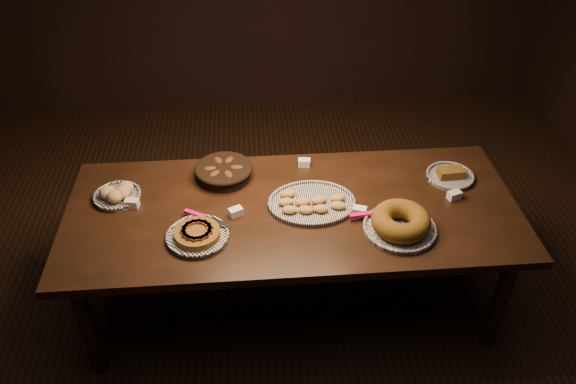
{
  "coord_description": "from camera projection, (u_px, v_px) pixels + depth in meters",
  "views": [
    {
      "loc": [
        -0.21,
        -2.28,
        2.65
      ],
      "look_at": [
        -0.02,
        0.05,
        0.82
      ],
      "focal_mm": 35.0,
      "sensor_mm": 36.0,
      "label": 1
    }
  ],
  "objects": [
    {
      "name": "apple_tart_plate",
      "position": [
        197.0,
        234.0,
        2.78
      ],
      "size": [
        0.32,
        0.35,
        0.06
      ],
      "rotation": [
        0.0,
        0.0,
        0.1
      ],
      "color": "white",
      "rests_on": "buffet_table"
    },
    {
      "name": "bread_roll_plate",
      "position": [
        117.0,
        194.0,
        3.02
      ],
      "size": [
        0.26,
        0.26,
        0.08
      ],
      "rotation": [
        0.0,
        0.0,
        0.07
      ],
      "color": "white",
      "rests_on": "buffet_table"
    },
    {
      "name": "buffet_table",
      "position": [
        293.0,
        218.0,
        3.02
      ],
      "size": [
        2.4,
        1.0,
        0.75
      ],
      "color": "black",
      "rests_on": "ground"
    },
    {
      "name": "madeleine_platter",
      "position": [
        311.0,
        203.0,
        2.98
      ],
      "size": [
        0.47,
        0.38,
        0.05
      ],
      "rotation": [
        0.0,
        0.0,
        -0.21
      ],
      "color": "black",
      "rests_on": "buffet_table"
    },
    {
      "name": "bundt_cake_plate",
      "position": [
        400.0,
        223.0,
        2.81
      ],
      "size": [
        0.43,
        0.37,
        0.12
      ],
      "rotation": [
        0.0,
        0.0,
        -0.27
      ],
      "color": "black",
      "rests_on": "buffet_table"
    },
    {
      "name": "loaf_plate",
      "position": [
        450.0,
        175.0,
        3.17
      ],
      "size": [
        0.27,
        0.27,
        0.06
      ],
      "rotation": [
        0.0,
        0.0,
        0.06
      ],
      "color": "black",
      "rests_on": "buffet_table"
    },
    {
      "name": "tent_cards",
      "position": [
        298.0,
        196.0,
        3.02
      ],
      "size": [
        1.8,
        0.52,
        0.04
      ],
      "color": "white",
      "rests_on": "buffet_table"
    },
    {
      "name": "croissant_basket",
      "position": [
        224.0,
        171.0,
        3.16
      ],
      "size": [
        0.38,
        0.38,
        0.08
      ],
      "rotation": [
        0.0,
        0.0,
        -0.33
      ],
      "color": "black",
      "rests_on": "buffet_table"
    },
    {
      "name": "ground",
      "position": [
        292.0,
        302.0,
        3.44
      ],
      "size": [
        5.0,
        5.0,
        0.0
      ],
      "primitive_type": "plane",
      "color": "black",
      "rests_on": "ground"
    }
  ]
}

